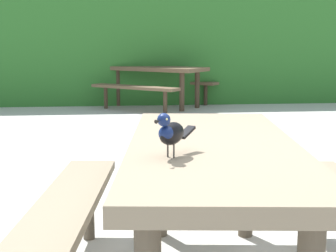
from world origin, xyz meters
TOP-DOWN VIEW (x-y plane):
  - hedge_wall at (0.00, 8.03)m, footprint 28.00×1.72m
  - picnic_table_foreground at (-0.38, 0.11)m, footprint 1.86×1.89m
  - bird_grackle at (-0.61, -0.18)m, footprint 0.19×0.24m
  - picnic_table_mid_left at (-0.12, 6.97)m, footprint 2.38×2.38m

SIDE VIEW (x-z plane):
  - picnic_table_foreground at x=-0.38m, z-range 0.19..0.93m
  - picnic_table_mid_left at x=-0.12m, z-range 0.19..0.93m
  - bird_grackle at x=-0.61m, z-range 0.75..0.94m
  - hedge_wall at x=0.00m, z-range 0.00..1.98m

